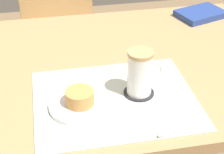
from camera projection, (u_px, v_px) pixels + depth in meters
dining_table at (79, 86)px, 1.21m from camera, size 1.34×0.80×0.72m
wooden_chair at (62, 28)px, 1.94m from camera, size 0.46×0.46×0.87m
placemat at (115, 99)px, 1.02m from camera, size 0.44×0.35×0.00m
pastry_plate at (80, 105)px, 0.99m from camera, size 0.17×0.17×0.01m
pastry at (80, 97)px, 0.98m from camera, size 0.08×0.08×0.04m
coffee_coaster at (139, 93)px, 1.04m from camera, size 0.08×0.08×0.00m
coffee_mug at (141, 72)px, 1.01m from camera, size 0.10×0.07×0.13m
teaspoon at (181, 129)px, 0.91m from camera, size 0.13×0.04×0.01m
small_book at (201, 14)px, 1.48m from camera, size 0.21×0.17×0.02m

